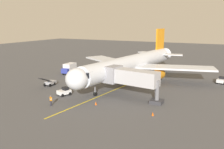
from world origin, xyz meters
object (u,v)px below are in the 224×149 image
object	(u,v)px
jet_bridge	(128,77)
tug_starboard_side	(221,80)
safety_cone_nose_left	(153,114)
tug_near_nose	(64,92)
safety_cone_wing_port	(96,103)
safety_cone_nose_right	(86,87)
box_truck_portside	(69,68)
airplane	(133,64)
belt_loader_rear_apron	(50,82)
ground_crew_marshaller	(51,101)

from	to	relation	value
jet_bridge	tug_starboard_side	size ratio (longest dim) A/B	4.48
jet_bridge	safety_cone_nose_left	bearing A→B (deg)	136.81
tug_near_nose	safety_cone_wing_port	world-z (taller)	tug_near_nose
jet_bridge	safety_cone_nose_right	xyz separation A→B (m)	(9.95, -1.73, -3.49)
safety_cone_nose_left	safety_cone_nose_right	size ratio (longest dim) A/B	1.00
jet_bridge	box_truck_portside	bearing A→B (deg)	-28.99
airplane	safety_cone_nose_left	world-z (taller)	airplane
box_truck_portside	safety_cone_nose_right	size ratio (longest dim) A/B	8.62
airplane	belt_loader_rear_apron	distance (m)	18.65
ground_crew_marshaller	tug_starboard_side	size ratio (longest dim) A/B	0.67
tug_near_nose	safety_cone_wing_port	distance (m)	8.07
belt_loader_rear_apron	ground_crew_marshaller	bearing A→B (deg)	131.89
airplane	tug_near_nose	size ratio (longest dim) A/B	15.10
ground_crew_marshaller	tug_near_nose	world-z (taller)	ground_crew_marshaller
airplane	tug_near_nose	distance (m)	17.72
box_truck_portside	safety_cone_nose_right	xyz separation A→B (m)	(-11.80, 10.32, -1.11)
tug_near_nose	belt_loader_rear_apron	size ratio (longest dim) A/B	0.57
safety_cone_wing_port	safety_cone_nose_left	bearing A→B (deg)	178.38
belt_loader_rear_apron	safety_cone_nose_left	world-z (taller)	belt_loader_rear_apron
tug_starboard_side	safety_cone_wing_port	size ratio (longest dim) A/B	4.67
safety_cone_wing_port	tug_starboard_side	bearing A→B (deg)	-125.76
ground_crew_marshaller	tug_starboard_side	xyz separation A→B (m)	(-23.78, -28.06, -0.18)
ground_crew_marshaller	belt_loader_rear_apron	xyz separation A→B (m)	(8.69, -9.69, -0.17)
safety_cone_nose_right	belt_loader_rear_apron	bearing A→B (deg)	11.44
ground_crew_marshaller	safety_cone_wing_port	bearing A→B (deg)	-149.56
safety_cone_wing_port	airplane	bearing A→B (deg)	-87.45
ground_crew_marshaller	safety_cone_wing_port	size ratio (longest dim) A/B	3.11
jet_bridge	tug_starboard_side	world-z (taller)	jet_bridge
box_truck_portside	safety_cone_wing_port	world-z (taller)	box_truck_portside
ground_crew_marshaller	belt_loader_rear_apron	distance (m)	13.02
tug_near_nose	safety_cone_nose_left	bearing A→B (deg)	172.94
belt_loader_rear_apron	safety_cone_wing_port	size ratio (longest dim) A/B	8.48
tug_starboard_side	safety_cone_nose_right	size ratio (longest dim) A/B	4.67
safety_cone_wing_port	belt_loader_rear_apron	bearing A→B (deg)	-22.12
tug_near_nose	tug_starboard_side	bearing A→B (deg)	-138.45
tug_near_nose	safety_cone_nose_right	world-z (taller)	tug_near_nose
ground_crew_marshaller	safety_cone_nose_left	size ratio (longest dim) A/B	3.11
jet_bridge	tug_near_nose	bearing A→B (deg)	20.37
airplane	safety_cone_wing_port	xyz separation A→B (m)	(-0.79, 17.82, -3.73)
safety_cone_nose_right	safety_cone_wing_port	bearing A→B (deg)	132.02
box_truck_portside	belt_loader_rear_apron	world-z (taller)	box_truck_portside
tug_near_nose	safety_cone_nose_right	distance (m)	5.86
tug_starboard_side	belt_loader_rear_apron	world-z (taller)	belt_loader_rear_apron
tug_starboard_side	belt_loader_rear_apron	size ratio (longest dim) A/B	0.55
safety_cone_nose_right	ground_crew_marshaller	bearing A→B (deg)	93.61
jet_bridge	ground_crew_marshaller	distance (m)	13.61
ground_crew_marshaller	safety_cone_nose_left	world-z (taller)	ground_crew_marshaller
belt_loader_rear_apron	safety_cone_nose_left	size ratio (longest dim) A/B	8.48
airplane	safety_cone_nose_right	xyz separation A→B (m)	(6.11, 10.16, -3.73)
airplane	safety_cone_wing_port	size ratio (longest dim) A/B	73.30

